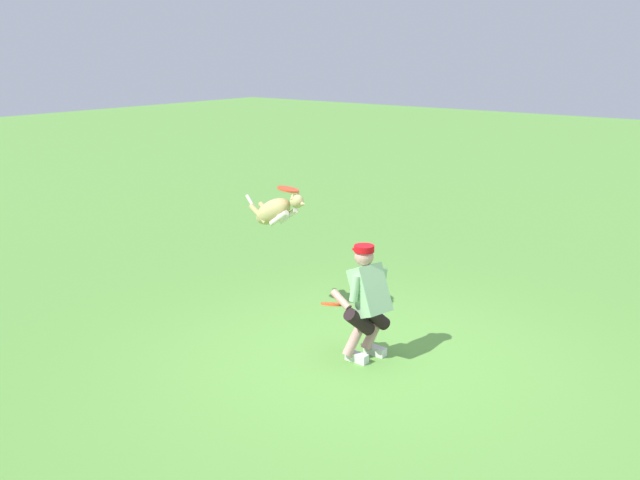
{
  "coord_description": "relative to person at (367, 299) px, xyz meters",
  "views": [
    {
      "loc": [
        -4.0,
        5.91,
        3.35
      ],
      "look_at": [
        0.82,
        -0.26,
        1.19
      ],
      "focal_mm": 39.26,
      "sensor_mm": 36.0,
      "label": 1
    }
  ],
  "objects": [
    {
      "name": "ground_plane",
      "position": [
        -0.01,
        0.06,
        -0.7
      ],
      "size": [
        60.0,
        60.0,
        0.0
      ],
      "primitive_type": "plane",
      "color": "#609E41"
    },
    {
      "name": "dog",
      "position": [
        1.69,
        -0.42,
        0.67
      ],
      "size": [
        1.01,
        0.3,
        0.57
      ],
      "rotation": [
        0.0,
        0.0,
        3.12
      ],
      "color": "tan"
    },
    {
      "name": "frisbee_flying",
      "position": [
        1.47,
        -0.42,
        0.97
      ],
      "size": [
        0.36,
        0.37,
        0.09
      ],
      "primitive_type": "cylinder",
      "rotation": [
        -0.08,
        -0.17,
        1.12
      ],
      "color": "#E54520"
    },
    {
      "name": "person",
      "position": [
        0.0,
        0.0,
        0.0
      ],
      "size": [
        0.64,
        0.66,
        1.29
      ],
      "rotation": [
        0.0,
        0.0,
        -0.21
      ],
      "color": "silver",
      "rests_on": "ground_plane"
    },
    {
      "name": "frisbee_held",
      "position": [
        0.35,
        0.17,
        -0.09
      ],
      "size": [
        0.35,
        0.34,
        0.12
      ],
      "primitive_type": "cylinder",
      "rotation": [
        -0.23,
        0.16,
        4.19
      ],
      "color": "#F44A1D",
      "rests_on": "person"
    }
  ]
}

